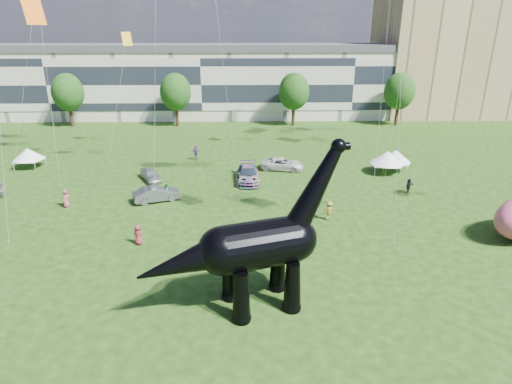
{
  "coord_description": "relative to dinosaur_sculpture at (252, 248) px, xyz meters",
  "views": [
    {
      "loc": [
        -0.07,
        -20.4,
        15.98
      ],
      "look_at": [
        0.56,
        8.0,
        5.0
      ],
      "focal_mm": 30.0,
      "sensor_mm": 36.0,
      "label": 1
    }
  ],
  "objects": [
    {
      "name": "ground",
      "position": [
        -0.17,
        -1.6,
        -3.95
      ],
      "size": [
        220.0,
        220.0,
        0.0
      ],
      "primitive_type": "plane",
      "color": "#16330C",
      "rests_on": "ground"
    },
    {
      "name": "gazebo_far",
      "position": [
        16.02,
        25.21,
        -2.1
      ],
      "size": [
        4.43,
        4.43,
        2.64
      ],
      "rotation": [
        0.0,
        0.0,
        -0.19
      ],
      "color": "white",
      "rests_on": "ground"
    },
    {
      "name": "car_grey",
      "position": [
        -9.07,
        17.09,
        -3.21
      ],
      "size": [
        4.78,
        3.11,
        1.49
      ],
      "primitive_type": "imported",
      "rotation": [
        0.0,
        0.0,
        1.94
      ],
      "color": "slate",
      "rests_on": "ground"
    },
    {
      "name": "car_silver",
      "position": [
        -11.01,
        23.29,
        -3.29
      ],
      "size": [
        3.22,
        4.17,
        1.33
      ],
      "primitive_type": "imported",
      "rotation": [
        0.0,
        0.0,
        0.49
      ],
      "color": "#B1B1B6",
      "rests_on": "ground"
    },
    {
      "name": "visitors",
      "position": [
        -1.48,
        13.79,
        -3.08
      ],
      "size": [
        44.23,
        42.89,
        1.89
      ],
      "color": "navy",
      "rests_on": "ground"
    },
    {
      "name": "tree_far_left",
      "position": [
        -30.17,
        51.4,
        2.34
      ],
      "size": [
        5.2,
        5.2,
        9.44
      ],
      "color": "#382314",
      "rests_on": "ground"
    },
    {
      "name": "gazebo_near",
      "position": [
        17.31,
        26.24,
        -2.19
      ],
      "size": [
        4.28,
        4.28,
        2.5
      ],
      "rotation": [
        0.0,
        0.0,
        -0.22
      ],
      "color": "silver",
      "rests_on": "ground"
    },
    {
      "name": "terrace_row",
      "position": [
        -8.17,
        60.4,
        2.05
      ],
      "size": [
        78.0,
        11.0,
        12.0
      ],
      "primitive_type": "cube",
      "color": "beige",
      "rests_on": "ground"
    },
    {
      "name": "tree_far_right",
      "position": [
        25.83,
        51.4,
        2.34
      ],
      "size": [
        5.2,
        5.2,
        9.44
      ],
      "color": "#382314",
      "rests_on": "ground"
    },
    {
      "name": "apartment_block",
      "position": [
        39.83,
        63.4,
        7.05
      ],
      "size": [
        28.0,
        18.0,
        22.0
      ],
      "primitive_type": "cube",
      "color": "tan",
      "rests_on": "ground"
    },
    {
      "name": "tree_mid_left",
      "position": [
        -12.17,
        51.4,
        2.34
      ],
      "size": [
        5.2,
        5.2,
        9.44
      ],
      "color": "#382314",
      "rests_on": "ground"
    },
    {
      "name": "car_white",
      "position": [
        3.99,
        26.72,
        -3.24
      ],
      "size": [
        5.48,
        3.35,
        1.42
      ],
      "primitive_type": "imported",
      "rotation": [
        0.0,
        0.0,
        1.36
      ],
      "color": "silver",
      "rests_on": "ground"
    },
    {
      "name": "tree_mid_right",
      "position": [
        7.83,
        51.4,
        2.34
      ],
      "size": [
        5.2,
        5.2,
        9.44
      ],
      "color": "#382314",
      "rests_on": "ground"
    },
    {
      "name": "dinosaur_sculpture",
      "position": [
        0.0,
        0.0,
        0.0
      ],
      "size": [
        12.69,
        5.72,
        10.46
      ],
      "rotation": [
        0.0,
        0.0,
        0.31
      ],
      "color": "black",
      "rests_on": "ground"
    },
    {
      "name": "car_dark",
      "position": [
        -0.11,
        22.68,
        -3.12
      ],
      "size": [
        2.57,
        5.81,
        1.66
      ],
      "primitive_type": "imported",
      "rotation": [
        0.0,
        0.0,
        0.04
      ],
      "color": "#595960",
      "rests_on": "ground"
    },
    {
      "name": "gazebo_left",
      "position": [
        -26.58,
        28.19,
        -2.24
      ],
      "size": [
        3.69,
        3.69,
        2.44
      ],
      "rotation": [
        0.0,
        0.0,
        -0.06
      ],
      "color": "white",
      "rests_on": "ground"
    }
  ]
}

